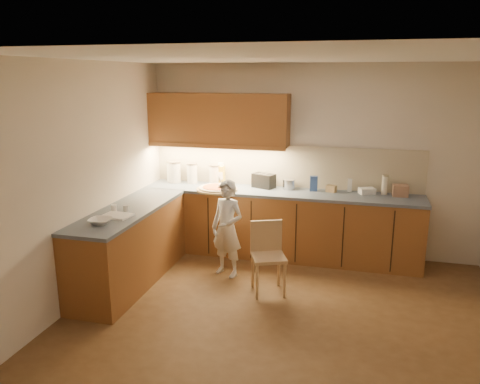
{
  "coord_description": "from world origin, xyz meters",
  "views": [
    {
      "loc": [
        0.67,
        -4.36,
        2.44
      ],
      "look_at": [
        -0.8,
        1.2,
        1.0
      ],
      "focal_mm": 35.0,
      "sensor_mm": 36.0,
      "label": 1
    }
  ],
  "objects_px": {
    "pizza_on_board": "(217,189)",
    "oil_jug": "(221,175)",
    "toaster": "(264,181)",
    "child": "(227,229)",
    "wooden_chair": "(268,252)"
  },
  "relations": [
    {
      "from": "pizza_on_board",
      "to": "oil_jug",
      "type": "height_order",
      "value": "oil_jug"
    },
    {
      "from": "pizza_on_board",
      "to": "toaster",
      "type": "bearing_deg",
      "value": 28.95
    },
    {
      "from": "child",
      "to": "oil_jug",
      "type": "distance_m",
      "value": 1.16
    },
    {
      "from": "pizza_on_board",
      "to": "oil_jug",
      "type": "bearing_deg",
      "value": 99.29
    },
    {
      "from": "pizza_on_board",
      "to": "wooden_chair",
      "type": "bearing_deg",
      "value": -46.23
    },
    {
      "from": "pizza_on_board",
      "to": "wooden_chair",
      "type": "distance_m",
      "value": 1.38
    },
    {
      "from": "oil_jug",
      "to": "toaster",
      "type": "xyz_separation_m",
      "value": [
        0.64,
        -0.05,
        -0.04
      ]
    },
    {
      "from": "child",
      "to": "oil_jug",
      "type": "relative_size",
      "value": 3.91
    },
    {
      "from": "pizza_on_board",
      "to": "wooden_chair",
      "type": "relative_size",
      "value": 0.68
    },
    {
      "from": "child",
      "to": "toaster",
      "type": "height_order",
      "value": "child"
    },
    {
      "from": "wooden_chair",
      "to": "toaster",
      "type": "relative_size",
      "value": 2.36
    },
    {
      "from": "wooden_chair",
      "to": "oil_jug",
      "type": "height_order",
      "value": "oil_jug"
    },
    {
      "from": "pizza_on_board",
      "to": "oil_jug",
      "type": "xyz_separation_m",
      "value": [
        -0.06,
        0.36,
        0.12
      ]
    },
    {
      "from": "pizza_on_board",
      "to": "wooden_chair",
      "type": "height_order",
      "value": "pizza_on_board"
    },
    {
      "from": "oil_jug",
      "to": "toaster",
      "type": "distance_m",
      "value": 0.64
    }
  ]
}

